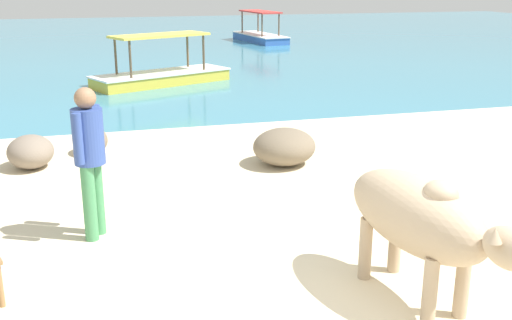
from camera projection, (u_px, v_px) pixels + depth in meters
name	position (u px, v px, depth m)	size (l,w,h in m)	color
water_surface	(127.00, 45.00, 25.15)	(60.00, 36.00, 0.03)	teal
cow	(419.00, 217.00, 5.08)	(0.85, 2.07, 1.15)	tan
person_standing	(89.00, 152.00, 6.30)	(0.32, 0.46, 1.62)	#428956
shore_rock_large	(284.00, 147.00, 9.02)	(0.97, 0.91, 0.54)	#756651
shore_rock_medium	(31.00, 152.00, 8.87)	(0.80, 0.66, 0.48)	gray
shore_rock_flat	(92.00, 140.00, 9.59)	(0.64, 0.47, 0.42)	#756651
boat_yellow	(161.00, 74.00, 15.90)	(3.83, 2.54, 1.29)	gold
boat_blue	(260.00, 35.00, 26.30)	(1.66, 3.80, 1.29)	#3866B7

